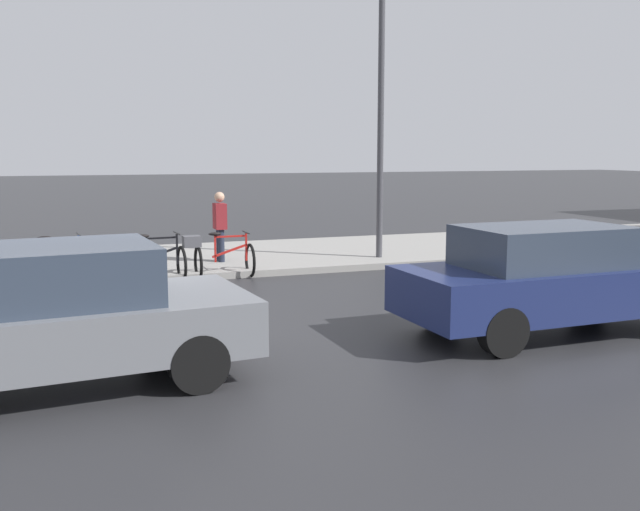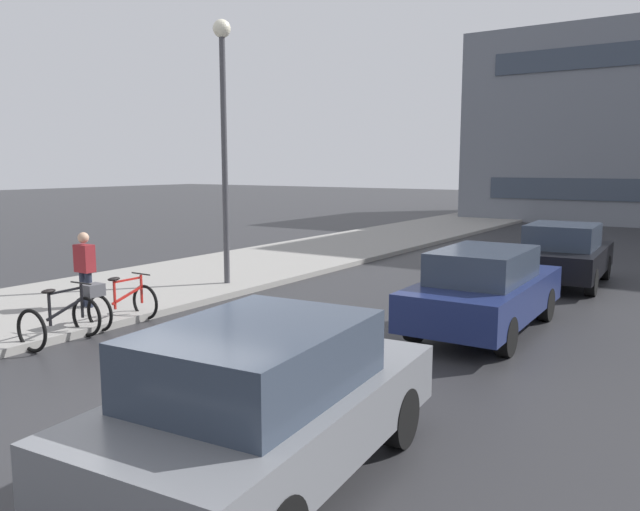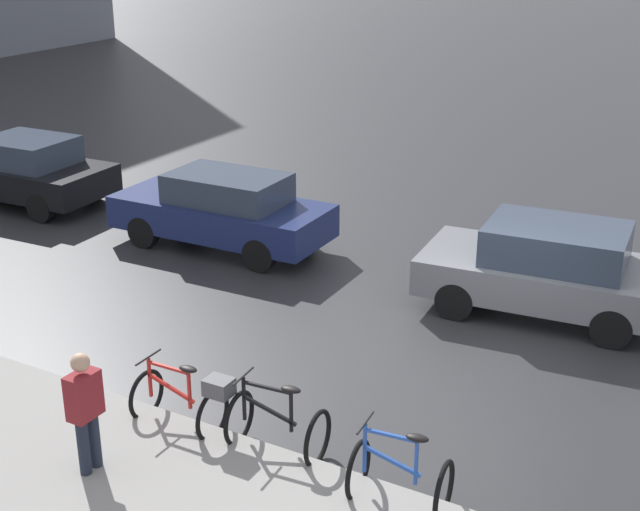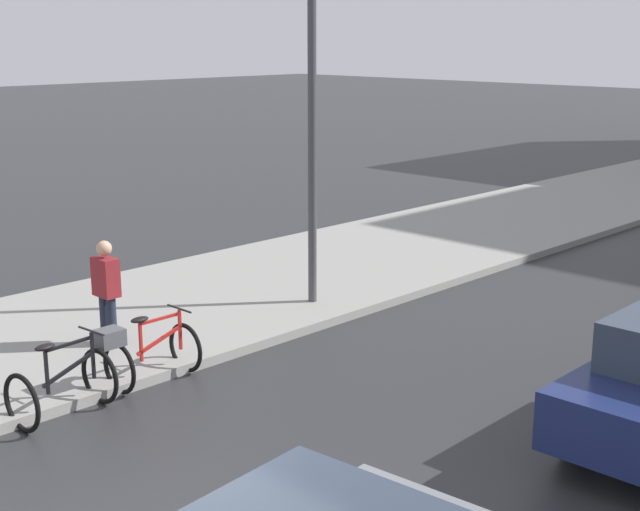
{
  "view_description": "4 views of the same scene",
  "coord_description": "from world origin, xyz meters",
  "px_view_note": "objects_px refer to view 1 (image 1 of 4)",
  "views": [
    {
      "loc": [
        10.22,
        -0.35,
        2.54
      ],
      "look_at": [
        0.07,
        3.33,
        0.96
      ],
      "focal_mm": 40.0,
      "sensor_mm": 36.0,
      "label": 1
    },
    {
      "loc": [
        5.73,
        -4.83,
        2.98
      ],
      "look_at": [
        0.01,
        3.77,
        1.49
      ],
      "focal_mm": 35.0,
      "sensor_mm": 36.0,
      "label": 2
    },
    {
      "loc": [
        -11.48,
        -3.83,
        6.3
      ],
      "look_at": [
        -0.61,
        2.3,
        1.44
      ],
      "focal_mm": 50.0,
      "sensor_mm": 36.0,
      "label": 3
    },
    {
      "loc": [
        5.62,
        -3.68,
        4.48
      ],
      "look_at": [
        -2.16,
        4.24,
        1.72
      ],
      "focal_mm": 50.0,
      "sensor_mm": 36.0,
      "label": 4
    }
  ],
  "objects_px": {
    "bicycle_third": "(217,255)",
    "bicycle_nearest": "(56,267)",
    "streetlamp": "(381,76)",
    "pedestrian": "(220,225)",
    "bicycle_second": "(154,264)",
    "car_navy": "(550,278)",
    "car_grey": "(60,314)"
  },
  "relations": [
    {
      "from": "bicycle_nearest",
      "to": "car_navy",
      "type": "distance_m",
      "value": 8.8
    },
    {
      "from": "pedestrian",
      "to": "bicycle_third",
      "type": "bearing_deg",
      "value": -14.96
    },
    {
      "from": "car_grey",
      "to": "pedestrian",
      "type": "xyz_separation_m",
      "value": [
        -7.26,
        3.3,
        0.14
      ]
    },
    {
      "from": "car_navy",
      "to": "pedestrian",
      "type": "xyz_separation_m",
      "value": [
        -7.18,
        -3.15,
        0.16
      ]
    },
    {
      "from": "bicycle_third",
      "to": "car_grey",
      "type": "distance_m",
      "value": 6.55
    },
    {
      "from": "car_grey",
      "to": "car_navy",
      "type": "height_order",
      "value": "car_grey"
    },
    {
      "from": "bicycle_nearest",
      "to": "streetlamp",
      "type": "distance_m",
      "value": 7.93
    },
    {
      "from": "bicycle_third",
      "to": "bicycle_nearest",
      "type": "bearing_deg",
      "value": -91.93
    },
    {
      "from": "car_grey",
      "to": "pedestrian",
      "type": "bearing_deg",
      "value": 155.56
    },
    {
      "from": "car_navy",
      "to": "bicycle_third",
      "type": "bearing_deg",
      "value": -148.63
    },
    {
      "from": "car_navy",
      "to": "bicycle_nearest",
      "type": "bearing_deg",
      "value": -131.98
    },
    {
      "from": "pedestrian",
      "to": "bicycle_nearest",
      "type": "bearing_deg",
      "value": -69.0
    },
    {
      "from": "streetlamp",
      "to": "pedestrian",
      "type": "bearing_deg",
      "value": -99.75
    },
    {
      "from": "bicycle_nearest",
      "to": "bicycle_second",
      "type": "height_order",
      "value": "bicycle_nearest"
    },
    {
      "from": "pedestrian",
      "to": "streetlamp",
      "type": "distance_m",
      "value": 4.84
    },
    {
      "from": "car_navy",
      "to": "streetlamp",
      "type": "relative_size",
      "value": 0.69
    },
    {
      "from": "bicycle_second",
      "to": "car_grey",
      "type": "distance_m",
      "value": 5.97
    },
    {
      "from": "pedestrian",
      "to": "streetlamp",
      "type": "bearing_deg",
      "value": 80.25
    },
    {
      "from": "bicycle_nearest",
      "to": "streetlamp",
      "type": "bearing_deg",
      "value": 95.7
    },
    {
      "from": "bicycle_nearest",
      "to": "pedestrian",
      "type": "bearing_deg",
      "value": 111.0
    },
    {
      "from": "car_grey",
      "to": "car_navy",
      "type": "distance_m",
      "value": 6.45
    },
    {
      "from": "bicycle_nearest",
      "to": "car_grey",
      "type": "relative_size",
      "value": 0.27
    },
    {
      "from": "car_grey",
      "to": "pedestrian",
      "type": "relative_size",
      "value": 2.49
    },
    {
      "from": "pedestrian",
      "to": "car_grey",
      "type": "bearing_deg",
      "value": -24.44
    },
    {
      "from": "bicycle_third",
      "to": "car_navy",
      "type": "relative_size",
      "value": 0.31
    },
    {
      "from": "bicycle_second",
      "to": "pedestrian",
      "type": "relative_size",
      "value": 0.72
    },
    {
      "from": "car_grey",
      "to": "bicycle_second",
      "type": "bearing_deg",
      "value": 163.69
    },
    {
      "from": "pedestrian",
      "to": "streetlamp",
      "type": "xyz_separation_m",
      "value": [
        0.61,
        3.54,
        3.25
      ]
    },
    {
      "from": "bicycle_nearest",
      "to": "bicycle_second",
      "type": "bearing_deg",
      "value": 82.26
    },
    {
      "from": "bicycle_third",
      "to": "streetlamp",
      "type": "bearing_deg",
      "value": 101.44
    },
    {
      "from": "bicycle_third",
      "to": "car_grey",
      "type": "height_order",
      "value": "car_grey"
    },
    {
      "from": "bicycle_third",
      "to": "streetlamp",
      "type": "xyz_separation_m",
      "value": [
        -0.79,
        3.92,
        3.7
      ]
    }
  ]
}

